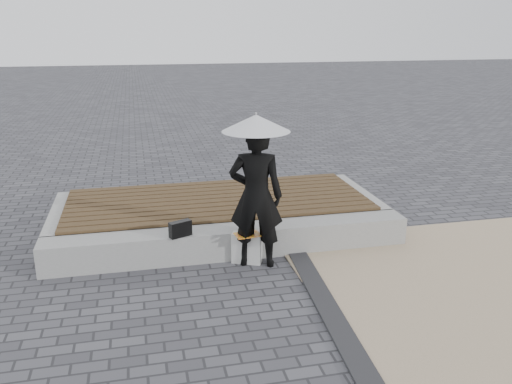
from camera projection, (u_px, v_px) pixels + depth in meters
ground at (258, 313)px, 5.87m from camera, size 80.00×80.00×0.00m
edging_band at (338, 327)px, 5.55m from camera, size 0.61×5.20×0.04m
seating_ledge at (231, 241)px, 7.30m from camera, size 5.00×0.45×0.40m
timber_platform at (218, 213)px, 8.41m from camera, size 5.00×2.00×0.40m
timber_decking at (218, 199)px, 8.35m from camera, size 4.60×2.00×0.04m
woman at (256, 196)px, 6.79m from camera, size 0.79×0.63×1.89m
parasol at (256, 123)px, 6.51m from camera, size 0.85×0.85×1.09m
handbag at (180, 229)px, 6.90m from camera, size 0.31×0.21×0.21m
canvas_tote at (247, 248)px, 7.06m from camera, size 0.42×0.31×0.41m
magazine at (248, 235)px, 6.95m from camera, size 0.35×0.28×0.01m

